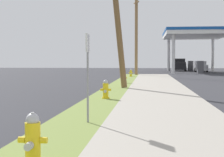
{
  "coord_description": "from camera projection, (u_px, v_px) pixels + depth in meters",
  "views": [
    {
      "loc": [
        2.47,
        0.07,
        1.6
      ],
      "look_at": [
        0.69,
        17.43,
        0.73
      ],
      "focal_mm": 57.12,
      "sensor_mm": 36.0,
      "label": 1
    }
  ],
  "objects": [
    {
      "name": "fire_hydrant_nearest",
      "position": [
        33.0,
        142.0,
        5.07
      ],
      "size": [
        0.42,
        0.38,
        0.74
      ],
      "color": "yellow",
      "rests_on": "grass_verge"
    },
    {
      "name": "fire_hydrant_second",
      "position": [
        106.0,
        90.0,
        13.95
      ],
      "size": [
        0.42,
        0.38,
        0.74
      ],
      "color": "yellow",
      "rests_on": "grass_verge"
    },
    {
      "name": "fire_hydrant_third",
      "position": [
        124.0,
        78.0,
        23.74
      ],
      "size": [
        0.42,
        0.37,
        0.74
      ],
      "color": "yellow",
      "rests_on": "grass_verge"
    },
    {
      "name": "fire_hydrant_fourth",
      "position": [
        131.0,
        73.0,
        33.64
      ],
      "size": [
        0.42,
        0.38,
        0.74
      ],
      "color": "yellow",
      "rests_on": "grass_verge"
    },
    {
      "name": "utility_pole_midground",
      "position": [
        116.0,
        10.0,
        19.76
      ],
      "size": [
        1.71,
        1.48,
        8.47
      ],
      "color": "brown",
      "rests_on": "grass_verge"
    },
    {
      "name": "utility_pole_background",
      "position": [
        136.0,
        35.0,
        37.99
      ],
      "size": [
        0.63,
        1.35,
        8.28
      ],
      "color": "#937047",
      "rests_on": "grass_verge"
    },
    {
      "name": "street_sign_post",
      "position": [
        88.0,
        59.0,
        8.48
      ],
      "size": [
        0.05,
        0.36,
        2.12
      ],
      "color": "gray",
      "rests_on": "grass_verge"
    },
    {
      "name": "car_silver_by_near_pump",
      "position": [
        200.0,
        67.0,
        53.4
      ],
      "size": [
        1.96,
        4.51,
        1.57
      ],
      "color": "#BCBCC1",
      "rests_on": "ground"
    },
    {
      "name": "truck_black_at_forecourt",
      "position": [
        179.0,
        65.0,
        57.09
      ],
      "size": [
        2.46,
        5.52,
        1.97
      ],
      "color": "black",
      "rests_on": "ground"
    }
  ]
}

